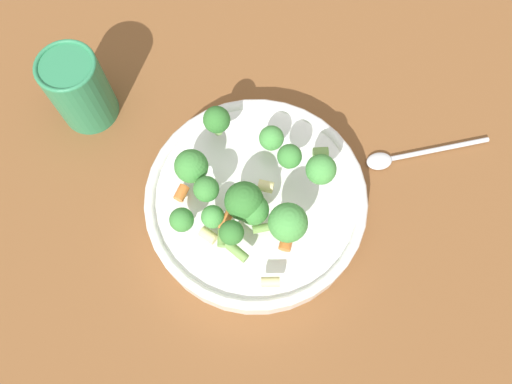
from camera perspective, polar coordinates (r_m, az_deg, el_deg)
The scene contains 5 objects.
ground_plane at distance 0.67m, azimuth 0.00°, elevation -1.75°, with size 3.00×3.00×0.00m, color brown.
bowl at distance 0.65m, azimuth 0.00°, elevation -1.02°, with size 0.29×0.29×0.05m.
pasta_salad at distance 0.59m, azimuth -1.01°, elevation 0.27°, with size 0.19×0.20×0.07m.
cup at distance 0.73m, azimuth -19.60°, elevation 11.07°, with size 0.08×0.08×0.11m.
spoon at distance 0.73m, azimuth 16.70°, elevation 3.98°, with size 0.16×0.10×0.01m.
Camera 1 is at (0.06, -0.21, 0.64)m, focal length 35.00 mm.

